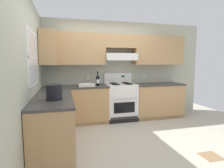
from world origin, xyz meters
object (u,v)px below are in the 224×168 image
Objects in this scene: stove at (121,101)px; bowl at (86,85)px; wine_bottle at (98,80)px; bucket at (54,92)px.

stove is 1.01m from bowl.
wine_bottle is 1.40× the size of bucket.
wine_bottle is (-0.61, -0.03, 0.57)m from stove.
stove is at bearing 3.25° from wine_bottle.
bowl is at bearing -174.27° from stove.
stove is 4.82× the size of bucket.
bowl is (-0.28, -0.06, -0.12)m from wine_bottle.
bowl is at bearing 66.16° from bucket.
bowl is 1.54× the size of bucket.
wine_bottle is at bearing 58.76° from bucket.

